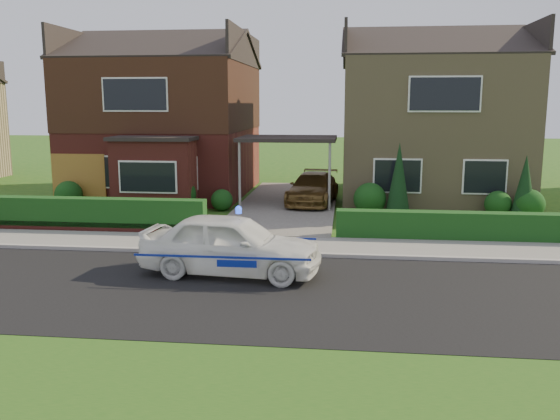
# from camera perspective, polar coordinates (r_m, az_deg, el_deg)

# --- Properties ---
(ground) EXTENTS (120.00, 120.00, 0.00)m
(ground) POSITION_cam_1_polar(r_m,az_deg,el_deg) (13.23, -4.05, -7.74)
(ground) COLOR #215115
(ground) RESTS_ON ground
(road) EXTENTS (60.00, 6.00, 0.02)m
(road) POSITION_cam_1_polar(r_m,az_deg,el_deg) (13.23, -4.05, -7.74)
(road) COLOR black
(road) RESTS_ON ground
(kerb) EXTENTS (60.00, 0.16, 0.12)m
(kerb) POSITION_cam_1_polar(r_m,az_deg,el_deg) (16.10, -2.08, -4.21)
(kerb) COLOR #9E9993
(kerb) RESTS_ON ground
(sidewalk) EXTENTS (60.00, 2.00, 0.10)m
(sidewalk) POSITION_cam_1_polar(r_m,az_deg,el_deg) (17.11, -1.56, -3.37)
(sidewalk) COLOR slate
(sidewalk) RESTS_ON ground
(grass_verge) EXTENTS (60.00, 4.00, 0.01)m
(grass_verge) POSITION_cam_1_polar(r_m,az_deg,el_deg) (8.74, -10.32, -17.76)
(grass_verge) COLOR #215115
(grass_verge) RESTS_ON ground
(driveway) EXTENTS (3.80, 12.00, 0.12)m
(driveway) POSITION_cam_1_polar(r_m,az_deg,el_deg) (23.82, 0.76, 0.55)
(driveway) COLOR #666059
(driveway) RESTS_ON ground
(house_left) EXTENTS (7.50, 9.53, 7.25)m
(house_left) POSITION_cam_1_polar(r_m,az_deg,el_deg) (27.50, -10.85, 9.52)
(house_left) COLOR maroon
(house_left) RESTS_ON ground
(house_right) EXTENTS (7.50, 8.06, 7.25)m
(house_right) POSITION_cam_1_polar(r_m,az_deg,el_deg) (26.59, 14.14, 9.06)
(house_right) COLOR #97835C
(house_right) RESTS_ON ground
(carport_link) EXTENTS (3.80, 3.00, 2.77)m
(carport_link) POSITION_cam_1_polar(r_m,az_deg,el_deg) (23.48, 0.76, 6.78)
(carport_link) COLOR black
(carport_link) RESTS_ON ground
(garage_door) EXTENTS (2.20, 0.10, 2.10)m
(garage_door) POSITION_cam_1_polar(r_m,az_deg,el_deg) (24.89, -18.76, 2.72)
(garage_door) COLOR brown
(garage_door) RESTS_ON ground
(dwarf_wall) EXTENTS (7.70, 0.25, 0.36)m
(dwarf_wall) POSITION_cam_1_polar(r_m,az_deg,el_deg) (19.84, -17.89, -1.58)
(dwarf_wall) COLOR maroon
(dwarf_wall) RESTS_ON ground
(hedge_left) EXTENTS (7.50, 0.55, 0.90)m
(hedge_left) POSITION_cam_1_polar(r_m,az_deg,el_deg) (20.01, -17.69, -2.00)
(hedge_left) COLOR #123A13
(hedge_left) RESTS_ON ground
(hedge_right) EXTENTS (7.50, 0.55, 0.80)m
(hedge_right) POSITION_cam_1_polar(r_m,az_deg,el_deg) (18.51, 17.12, -2.94)
(hedge_right) COLOR #123A13
(hedge_right) RESTS_ON ground
(shrub_left_far) EXTENTS (1.08, 1.08, 1.08)m
(shrub_left_far) POSITION_cam_1_polar(r_m,az_deg,el_deg) (24.66, -19.68, 1.40)
(shrub_left_far) COLOR #123A13
(shrub_left_far) RESTS_ON ground
(shrub_left_mid) EXTENTS (1.32, 1.32, 1.32)m
(shrub_left_mid) POSITION_cam_1_polar(r_m,az_deg,el_deg) (22.83, -9.72, 1.50)
(shrub_left_mid) COLOR #123A13
(shrub_left_mid) RESTS_ON ground
(shrub_left_near) EXTENTS (0.84, 0.84, 0.84)m
(shrub_left_near) POSITION_cam_1_polar(r_m,az_deg,el_deg) (22.77, -5.62, 0.96)
(shrub_left_near) COLOR #123A13
(shrub_left_near) RESTS_ON ground
(shrub_right_near) EXTENTS (1.20, 1.20, 1.20)m
(shrub_right_near) POSITION_cam_1_polar(r_m,az_deg,el_deg) (22.06, 8.64, 1.07)
(shrub_right_near) COLOR #123A13
(shrub_right_near) RESTS_ON ground
(shrub_right_mid) EXTENTS (0.96, 0.96, 0.96)m
(shrub_right_mid) POSITION_cam_1_polar(r_m,az_deg,el_deg) (22.82, 20.24, 0.55)
(shrub_right_mid) COLOR #123A13
(shrub_right_mid) RESTS_ON ground
(shrub_right_far) EXTENTS (1.08, 1.08, 1.08)m
(shrub_right_far) POSITION_cam_1_polar(r_m,az_deg,el_deg) (22.79, 22.87, 0.51)
(shrub_right_far) COLOR #123A13
(shrub_right_far) RESTS_ON ground
(conifer_a) EXTENTS (0.90, 0.90, 2.60)m
(conifer_a) POSITION_cam_1_polar(r_m,az_deg,el_deg) (21.82, 11.34, 2.74)
(conifer_a) COLOR black
(conifer_a) RESTS_ON ground
(conifer_b) EXTENTS (0.90, 0.90, 2.20)m
(conifer_b) POSITION_cam_1_polar(r_m,az_deg,el_deg) (22.65, 22.48, 1.92)
(conifer_b) COLOR black
(conifer_b) RESTS_ON ground
(police_car) EXTENTS (3.99, 4.50, 1.64)m
(police_car) POSITION_cam_1_polar(r_m,az_deg,el_deg) (14.23, -4.74, -3.35)
(police_car) COLOR white
(police_car) RESTS_ON ground
(driveway_car) EXTENTS (2.14, 4.31, 1.20)m
(driveway_car) POSITION_cam_1_polar(r_m,az_deg,el_deg) (23.74, 3.19, 2.11)
(driveway_car) COLOR brown
(driveway_car) RESTS_ON driveway
(potted_plant_a) EXTENTS (0.49, 0.40, 0.80)m
(potted_plant_a) POSITION_cam_1_polar(r_m,az_deg,el_deg) (20.90, -19.98, -0.50)
(potted_plant_a) COLOR gray
(potted_plant_a) RESTS_ON ground
(potted_plant_b) EXTENTS (0.54, 0.49, 0.81)m
(potted_plant_b) POSITION_cam_1_polar(r_m,az_deg,el_deg) (19.92, -7.69, -0.47)
(potted_plant_b) COLOR gray
(potted_plant_b) RESTS_ON ground
(potted_plant_c) EXTENTS (0.59, 0.59, 0.76)m
(potted_plant_c) POSITION_cam_1_polar(r_m,az_deg,el_deg) (20.00, -9.46, -0.54)
(potted_plant_c) COLOR gray
(potted_plant_c) RESTS_ON ground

